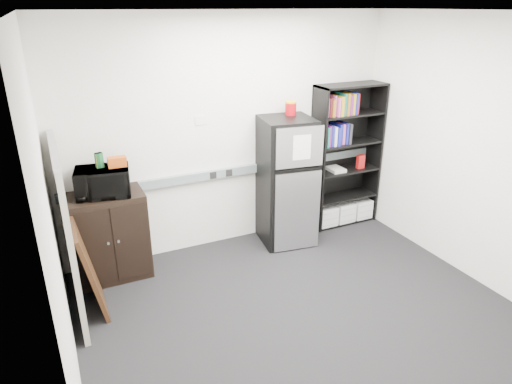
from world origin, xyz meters
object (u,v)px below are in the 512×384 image
bookshelf (346,157)px  microwave (103,182)px  cubicle_partition (68,232)px  refrigerator (286,182)px  cabinet (110,236)px

bookshelf → microwave: bookshelf is taller
microwave → bookshelf: bearing=11.4°
cubicle_partition → refrigerator: size_ratio=1.04×
cubicle_partition → microwave: bearing=45.2°
microwave → refrigerator: refrigerator is taller
cubicle_partition → cabinet: bearing=46.3°
refrigerator → bookshelf: bearing=16.6°
cubicle_partition → cabinet: (0.40, 0.42, -0.34)m
cubicle_partition → microwave: size_ratio=3.10×
microwave → refrigerator: bearing=8.1°
bookshelf → cubicle_partition: bearing=-171.9°
bookshelf → cabinet: bookshelf is taller
cubicle_partition → cabinet: cubicle_partition is taller
refrigerator → cubicle_partition: bearing=-164.1°
microwave → cubicle_partition: bearing=-125.0°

